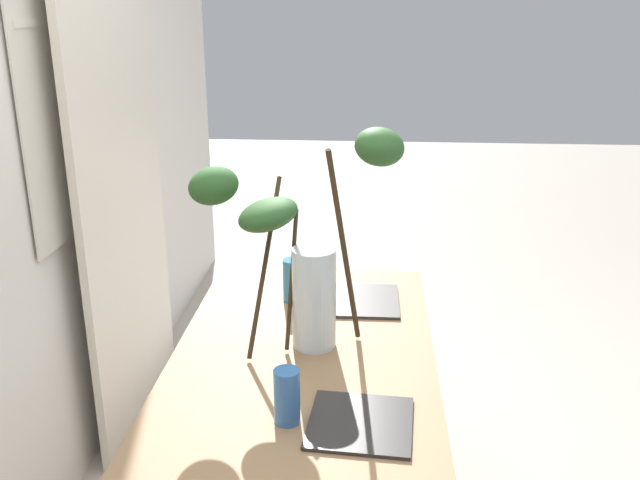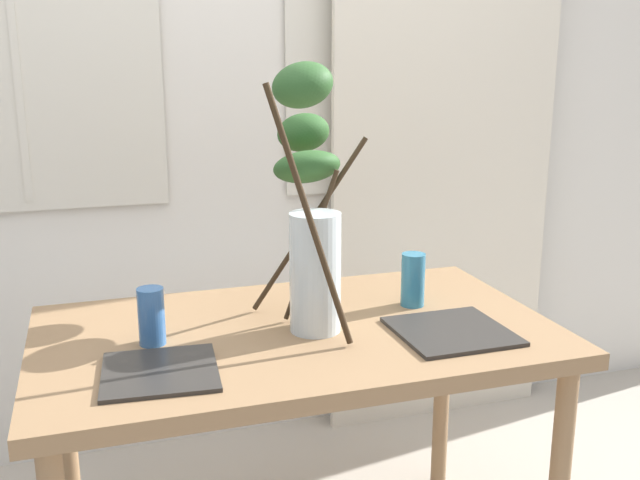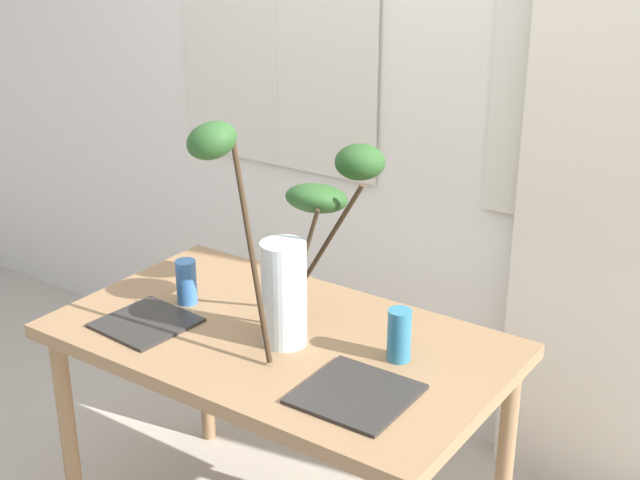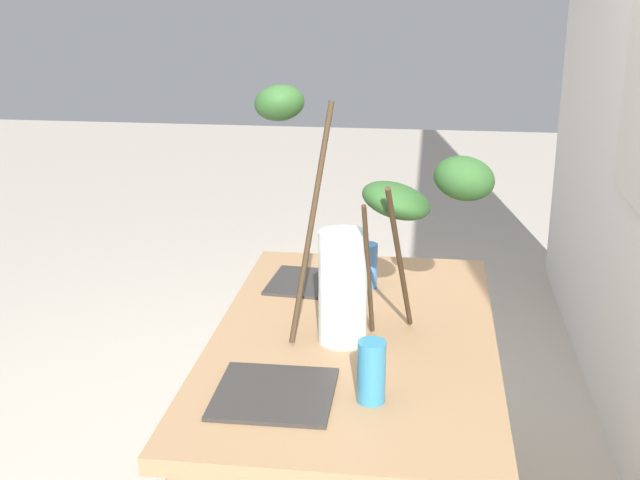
% 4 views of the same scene
% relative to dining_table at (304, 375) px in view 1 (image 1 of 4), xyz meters
% --- Properties ---
extents(curtain_sheer_side, '(0.89, 0.03, 2.44)m').
position_rel_dining_table_xyz_m(curtain_sheer_side, '(0.81, 0.79, 0.55)').
color(curtain_sheer_side, silver).
rests_on(curtain_sheer_side, ground).
extents(dining_table, '(1.28, 0.75, 0.75)m').
position_rel_dining_table_xyz_m(dining_table, '(0.00, 0.00, 0.00)').
color(dining_table, '#93704C').
rests_on(dining_table, ground).
extents(vase_with_branches, '(0.35, 0.64, 0.68)m').
position_rel_dining_table_xyz_m(vase_with_branches, '(0.04, 0.03, 0.38)').
color(vase_with_branches, silver).
rests_on(vase_with_branches, dining_table).
extents(drinking_glass_blue_left, '(0.06, 0.06, 0.14)m').
position_rel_dining_table_xyz_m(drinking_glass_blue_left, '(-0.35, 0.01, 0.15)').
color(drinking_glass_blue_left, '#386BAD').
rests_on(drinking_glass_blue_left, dining_table).
extents(drinking_glass_blue_right, '(0.06, 0.06, 0.15)m').
position_rel_dining_table_xyz_m(drinking_glass_blue_right, '(0.35, 0.07, 0.15)').
color(drinking_glass_blue_right, teal).
rests_on(drinking_glass_blue_right, dining_table).
extents(plate_square_left, '(0.26, 0.26, 0.01)m').
position_rel_dining_table_xyz_m(plate_square_left, '(-0.35, -0.17, 0.08)').
color(plate_square_left, '#2D2B28').
rests_on(plate_square_left, dining_table).
extents(plate_square_right, '(0.27, 0.27, 0.01)m').
position_rel_dining_table_xyz_m(plate_square_right, '(0.35, -0.15, 0.08)').
color(plate_square_right, '#2D2B28').
rests_on(plate_square_right, dining_table).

